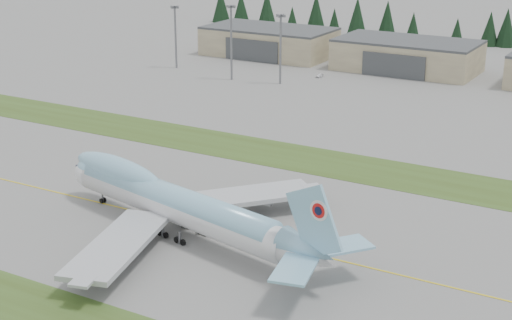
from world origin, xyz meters
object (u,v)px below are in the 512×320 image
Objects in this scene: boeing_747_freighter at (176,203)px; service_vehicle_a at (320,77)px; hangar_left at (269,41)px; hangar_center at (407,55)px.

service_vehicle_a is at bearing 117.25° from boeing_747_freighter.
boeing_747_freighter reaches higher than hangar_left.
hangar_left is at bearing 149.90° from service_vehicle_a.
service_vehicle_a is (33.38, -24.84, -5.39)m from hangar_left.
hangar_center is 14.30× the size of service_vehicle_a.
hangar_center reaches higher than service_vehicle_a.
boeing_747_freighter is 1.40× the size of hangar_center.
hangar_center is (-11.99, 154.36, -0.43)m from boeing_747_freighter.
hangar_center is at bearing 55.52° from service_vehicle_a.
boeing_747_freighter is 133.93m from service_vehicle_a.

